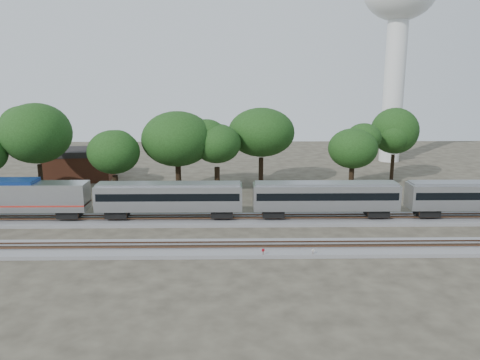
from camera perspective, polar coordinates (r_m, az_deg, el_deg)
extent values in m
plane|color=#383328|center=(53.53, -1.58, -7.01)|extent=(160.00, 160.00, 0.00)
cube|color=slate|center=(59.16, -1.52, -4.89)|extent=(160.00, 5.00, 0.40)
cube|color=brown|center=(58.34, -1.53, -4.67)|extent=(160.00, 0.08, 0.15)
cube|color=brown|center=(59.71, -1.51, -4.26)|extent=(160.00, 0.08, 0.15)
cube|color=slate|center=(49.71, -1.63, -8.34)|extent=(160.00, 5.00, 0.40)
cube|color=brown|center=(48.88, -1.64, -8.14)|extent=(160.00, 0.08, 0.15)
cube|color=brown|center=(50.22, -1.62, -7.56)|extent=(160.00, 0.08, 0.15)
cube|color=#ABAEB3|center=(62.85, -22.91, -1.84)|extent=(11.02, 3.12, 3.43)
cube|color=navy|center=(64.59, -27.23, -0.41)|extent=(8.83, 3.06, 1.04)
cube|color=#AD251A|center=(63.54, -23.89, -2.60)|extent=(13.51, 3.16, 0.19)
cube|color=black|center=(62.29, -20.03, -3.81)|extent=(2.70, 2.29, 0.94)
cube|color=#ABAEB3|center=(58.85, -8.61, -2.06)|extent=(18.08, 3.12, 3.12)
cube|color=black|center=(58.77, -8.62, -1.76)|extent=(17.46, 3.17, 0.94)
cube|color=gray|center=(58.47, -8.66, -0.53)|extent=(17.67, 2.49, 0.36)
cube|color=black|center=(60.60, -14.70, -3.89)|extent=(2.70, 2.29, 0.94)
cube|color=black|center=(58.88, -2.20, -3.96)|extent=(2.70, 2.29, 0.94)
cube|color=#ABAEB3|center=(59.47, 10.37, -1.97)|extent=(18.08, 3.12, 3.12)
cube|color=black|center=(59.39, 10.38, -1.68)|extent=(17.46, 3.17, 0.94)
cube|color=gray|center=(59.09, 10.43, -0.46)|extent=(17.67, 2.49, 0.36)
cube|color=black|center=(59.08, 4.04, -3.92)|extent=(2.70, 2.29, 0.94)
cube|color=black|center=(61.61, 16.29, -3.72)|extent=(2.70, 2.29, 0.94)
cube|color=#ABAEB3|center=(66.11, 27.20, -1.71)|extent=(18.08, 3.12, 3.12)
cube|color=black|center=(66.04, 27.22, -1.45)|extent=(17.46, 3.17, 0.94)
cube|color=black|center=(63.79, 21.81, -3.57)|extent=(2.70, 2.29, 0.94)
cylinder|color=#512D19|center=(47.52, 2.84, -9.01)|extent=(0.06, 0.06, 0.94)
cylinder|color=#AD0C1B|center=(47.37, 2.84, -8.54)|extent=(0.32, 0.16, 0.33)
cylinder|color=#512D19|center=(48.20, 8.88, -8.90)|extent=(0.06, 0.06, 0.84)
cylinder|color=silver|center=(48.06, 8.89, -8.48)|extent=(0.30, 0.08, 0.30)
cube|color=#512D19|center=(48.30, 7.00, -9.13)|extent=(0.54, 0.37, 0.30)
cylinder|color=silver|center=(104.77, 18.20, 10.21)|extent=(4.22, 4.22, 29.52)
cone|color=silver|center=(105.90, 17.73, 3.36)|extent=(6.75, 6.75, 4.22)
cube|color=brown|center=(87.52, -18.91, 1.52)|extent=(11.68, 8.69, 4.41)
cube|color=black|center=(87.07, -19.03, 3.26)|extent=(11.90, 8.91, 0.99)
cylinder|color=black|center=(74.83, -23.08, -0.24)|extent=(0.70, 0.70, 5.32)
ellipsoid|color=#183411|center=(73.70, -23.56, 5.25)|extent=(10.03, 10.03, 8.53)
cylinder|color=black|center=(69.98, -14.90, -1.05)|extent=(0.70, 0.70, 3.97)
ellipsoid|color=#183411|center=(68.95, -15.15, 3.31)|extent=(7.48, 7.48, 6.36)
cylinder|color=black|center=(71.98, -7.50, -0.05)|extent=(0.70, 0.70, 4.72)
ellipsoid|color=#183411|center=(70.88, -7.65, 5.01)|extent=(8.89, 8.89, 7.56)
cylinder|color=black|center=(72.09, -2.80, -0.11)|extent=(0.70, 0.70, 4.29)
ellipsoid|color=#183411|center=(71.04, -2.85, 4.48)|extent=(8.09, 8.09, 6.87)
cylinder|color=black|center=(77.01, 2.57, 0.94)|extent=(0.70, 0.70, 4.88)
ellipsoid|color=#183411|center=(75.96, 2.62, 5.84)|extent=(9.21, 9.21, 7.83)
cylinder|color=black|center=(76.43, 13.40, 0.06)|extent=(0.70, 0.70, 3.69)
ellipsoid|color=#183411|center=(75.54, 13.60, 3.77)|extent=(6.95, 6.95, 5.91)
cylinder|color=black|center=(85.09, 18.05, 1.40)|extent=(0.70, 0.70, 4.75)
ellipsoid|color=#183411|center=(84.15, 18.34, 5.71)|extent=(8.96, 8.96, 7.62)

